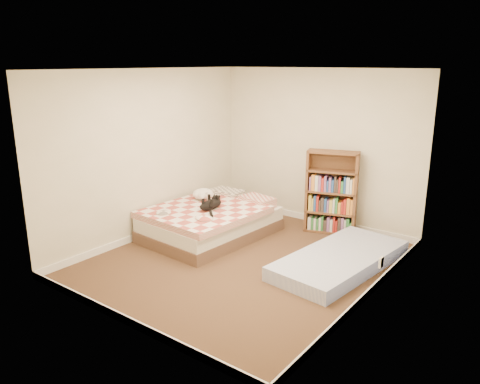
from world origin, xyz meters
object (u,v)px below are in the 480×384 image
Objects in this scene: floor_mattress at (340,260)px; black_cat at (212,204)px; bed at (212,220)px; bookshelf at (331,201)px; white_dog at (203,194)px.

floor_mattress is 2.77× the size of black_cat.
bed is 1.87m from bookshelf.
floor_mattress is at bearing 6.97° from bed.
black_cat is 0.54m from white_dog.
bed reaches higher than floor_mattress.
bed is at bearing -170.08° from floor_mattress.
black_cat is (-1.29, -1.34, 0.05)m from bookshelf.
bed is at bearing -155.61° from bookshelf.
floor_mattress is 2.05m from black_cat.
white_dog reaches higher than floor_mattress.
bed is 2.09m from floor_mattress.
black_cat is at bearing -167.19° from floor_mattress.
floor_mattress is at bearing -14.34° from black_cat.
floor_mattress is (2.08, 0.12, -0.14)m from bed.
bookshelf reaches higher than white_dog.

